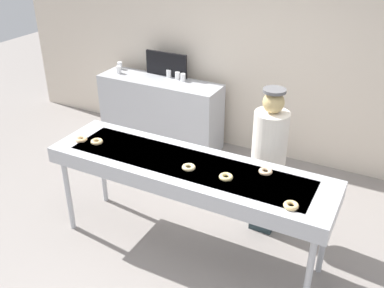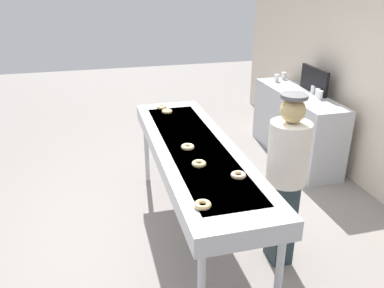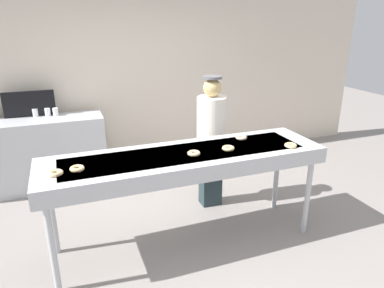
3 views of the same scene
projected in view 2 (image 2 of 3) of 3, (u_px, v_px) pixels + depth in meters
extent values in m
plane|color=gray|center=(194.00, 234.00, 3.98)|extent=(16.00, 16.00, 0.00)
cube|color=#B7BABF|center=(195.00, 153.00, 3.62)|extent=(2.69, 0.73, 0.15)
cube|color=slate|center=(195.00, 149.00, 3.61)|extent=(2.28, 0.51, 0.08)
cylinder|color=#B7BABF|center=(147.00, 151.00, 4.86)|extent=(0.06, 0.06, 0.83)
cylinder|color=#B7BABF|center=(191.00, 146.00, 4.99)|extent=(0.06, 0.06, 0.83)
cylinder|color=#B7BABF|center=(278.00, 282.00, 2.78)|extent=(0.06, 0.06, 0.83)
torus|color=#F3C58B|center=(162.00, 107.00, 4.58)|extent=(0.14, 0.14, 0.04)
torus|color=beige|center=(238.00, 175.00, 3.02)|extent=(0.12, 0.12, 0.04)
torus|color=beige|center=(188.00, 147.00, 3.52)|extent=(0.17, 0.17, 0.04)
torus|color=#F6CF8B|center=(167.00, 111.00, 4.44)|extent=(0.12, 0.12, 0.04)
torus|color=#F9CF83|center=(203.00, 205.00, 2.63)|extent=(0.17, 0.17, 0.04)
torus|color=#EED586|center=(199.00, 164.00, 3.21)|extent=(0.17, 0.17, 0.04)
cube|color=#233338|center=(281.00, 221.00, 3.48)|extent=(0.24, 0.18, 0.81)
cylinder|color=silver|center=(288.00, 153.00, 3.22)|extent=(0.34, 0.34, 0.53)
sphere|color=tan|center=(293.00, 111.00, 3.07)|extent=(0.20, 0.20, 0.20)
cylinder|color=#565557|center=(294.00, 96.00, 3.02)|extent=(0.21, 0.21, 0.03)
cube|color=#B7BABF|center=(296.00, 126.00, 5.50)|extent=(1.78, 0.51, 0.95)
cylinder|color=white|center=(277.00, 78.00, 5.88)|extent=(0.07, 0.07, 0.10)
cylinder|color=white|center=(284.00, 76.00, 6.00)|extent=(0.07, 0.07, 0.10)
cylinder|color=white|center=(318.00, 93.00, 5.14)|extent=(0.07, 0.07, 0.10)
cylinder|color=white|center=(320.00, 95.00, 5.05)|extent=(0.07, 0.07, 0.10)
cylinder|color=white|center=(313.00, 89.00, 5.28)|extent=(0.07, 0.07, 0.10)
cube|color=black|center=(314.00, 80.00, 5.29)|extent=(0.63, 0.04, 0.33)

